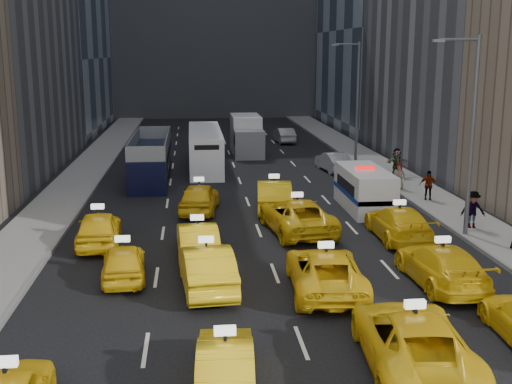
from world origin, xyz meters
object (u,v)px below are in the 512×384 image
(city_bus, at_px, (205,149))
(nypd_van, at_px, (364,190))
(double_decker, at_px, (151,158))
(box_truck, at_px, (247,135))

(city_bus, bearing_deg, nypd_van, -66.10)
(nypd_van, bearing_deg, city_bus, 122.51)
(double_decker, bearing_deg, box_truck, 53.34)
(nypd_van, bearing_deg, box_truck, 104.22)
(double_decker, relative_size, box_truck, 1.47)
(city_bus, distance_m, box_truck, 7.21)
(double_decker, bearing_deg, city_bus, 46.58)
(double_decker, xyz_separation_m, city_bus, (3.61, 4.10, -0.07))
(city_bus, bearing_deg, box_truck, 52.77)
(nypd_van, height_order, double_decker, double_decker)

